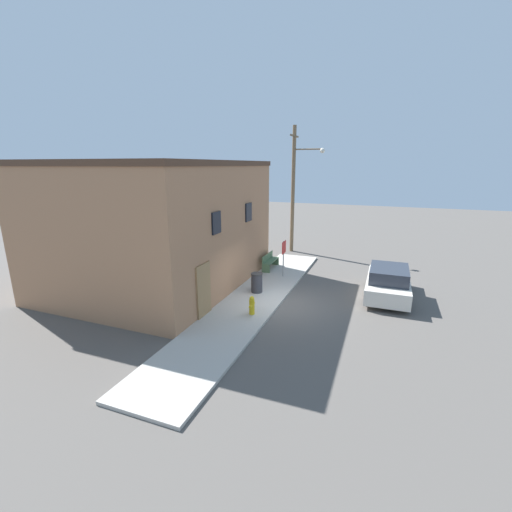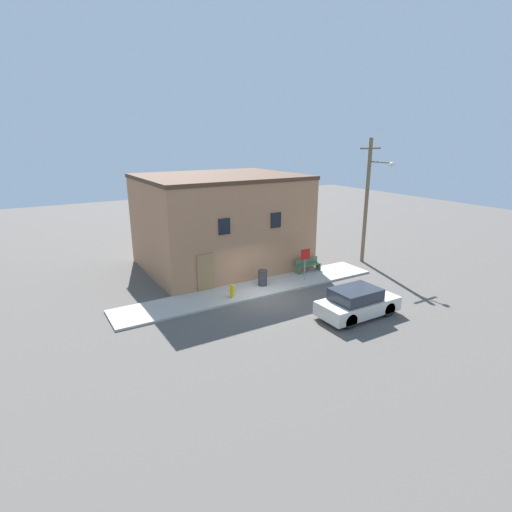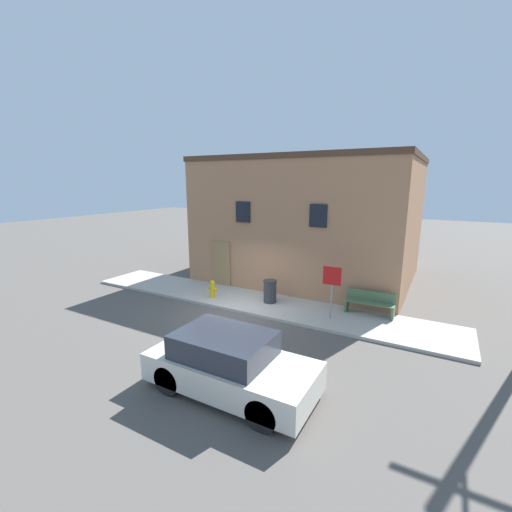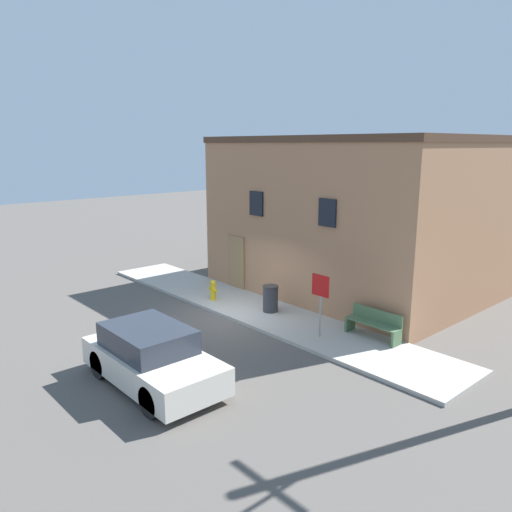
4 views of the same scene
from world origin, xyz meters
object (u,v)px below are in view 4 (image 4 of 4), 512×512
Objects in this scene: bench at (374,324)px; stop_sign at (320,294)px; fire_hydrant at (213,290)px; parked_car at (152,357)px; trash_bin at (270,299)px.

stop_sign is at bearing -134.50° from bench.
stop_sign is (5.01, 0.20, 0.95)m from fire_hydrant.
stop_sign reaches higher than parked_car.
fire_hydrant is 0.44× the size of bench.
fire_hydrant is at bearing -163.64° from trash_bin.
parked_car is (4.17, -4.98, 0.21)m from fire_hydrant.
parked_car is (1.82, -5.67, 0.13)m from trash_bin.
bench is (1.12, 1.14, -0.90)m from stop_sign.
stop_sign reaches higher than bench.
stop_sign is 1.83m from bench.
stop_sign is at bearing -10.48° from trash_bin.
trash_bin is 5.96m from parked_car.
bench is at bearing 9.75° from trash_bin.
bench is (6.14, 1.34, 0.06)m from fire_hydrant.
bench reaches higher than fire_hydrant.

